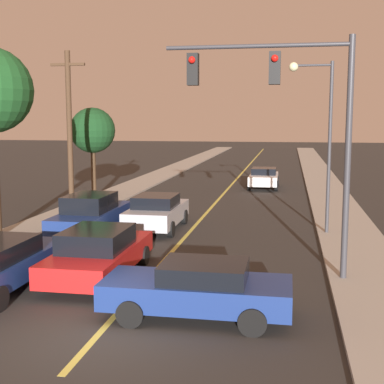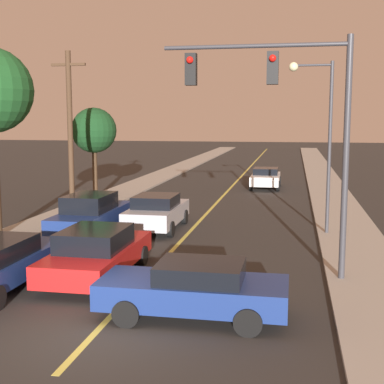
# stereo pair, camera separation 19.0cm
# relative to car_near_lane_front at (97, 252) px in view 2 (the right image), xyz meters

# --- Properties ---
(ground_plane) EXTENTS (200.00, 200.00, 0.00)m
(ground_plane) POSITION_rel_car_near_lane_front_xyz_m (1.45, -3.96, -0.75)
(ground_plane) COLOR #2D2B28
(road_surface) EXTENTS (10.34, 80.00, 0.01)m
(road_surface) POSITION_rel_car_near_lane_front_xyz_m (1.45, 32.04, -0.75)
(road_surface) COLOR #2D2B28
(road_surface) RESTS_ON ground
(sidewalk_left) EXTENTS (2.50, 80.00, 0.12)m
(sidewalk_left) POSITION_rel_car_near_lane_front_xyz_m (-4.97, 32.04, -0.69)
(sidewalk_left) COLOR #9E998E
(sidewalk_left) RESTS_ON ground
(sidewalk_right) EXTENTS (2.50, 80.00, 0.12)m
(sidewalk_right) POSITION_rel_car_near_lane_front_xyz_m (7.87, 32.04, -0.69)
(sidewalk_right) COLOR #9E998E
(sidewalk_right) RESTS_ON ground
(car_near_lane_front) EXTENTS (2.08, 4.87, 1.49)m
(car_near_lane_front) POSITION_rel_car_near_lane_front_xyz_m (0.00, 0.00, 0.00)
(car_near_lane_front) COLOR red
(car_near_lane_front) RESTS_ON ground
(car_near_lane_second) EXTENTS (2.01, 4.39, 1.49)m
(car_near_lane_second) POSITION_rel_car_near_lane_front_xyz_m (-0.00, 7.00, 0.01)
(car_near_lane_second) COLOR #A5A8B2
(car_near_lane_second) RESTS_ON ground
(car_outer_lane_second) EXTENTS (1.93, 5.13, 1.69)m
(car_outer_lane_second) POSITION_rel_car_near_lane_front_xyz_m (-2.28, 5.38, 0.09)
(car_outer_lane_second) COLOR navy
(car_outer_lane_second) RESTS_ON ground
(car_far_oncoming) EXTENTS (1.96, 4.30, 1.37)m
(car_far_oncoming) POSITION_rel_car_near_lane_front_xyz_m (3.77, 21.53, -0.03)
(car_far_oncoming) COLOR white
(car_far_oncoming) RESTS_ON ground
(car_crossing_right) EXTENTS (4.38, 1.91, 1.34)m
(car_crossing_right) POSITION_rel_car_near_lane_front_xyz_m (3.40, -2.64, -0.05)
(car_crossing_right) COLOR navy
(car_crossing_right) RESTS_ON ground
(traffic_signal_mast) EXTENTS (5.24, 0.42, 6.78)m
(traffic_signal_mast) POSITION_rel_car_near_lane_front_xyz_m (5.40, 0.87, 4.21)
(traffic_signal_mast) COLOR #333338
(traffic_signal_mast) RESTS_ON ground
(streetlamp_right) EXTENTS (1.72, 0.36, 6.73)m
(streetlamp_right) POSITION_rel_car_near_lane_front_xyz_m (6.56, 7.18, 3.71)
(streetlamp_right) COLOR #333338
(streetlamp_right) RESTS_ON ground
(utility_pole_left) EXTENTS (1.60, 0.24, 7.50)m
(utility_pole_left) POSITION_rel_car_near_lane_front_xyz_m (-4.32, 8.26, 3.28)
(utility_pole_left) COLOR #422D1E
(utility_pole_left) RESTS_ON ground
(tree_left_far) EXTENTS (2.52, 2.52, 5.15)m
(tree_left_far) POSITION_rel_car_near_lane_front_xyz_m (-5.43, 14.02, 3.22)
(tree_left_far) COLOR #3D2B1C
(tree_left_far) RESTS_ON ground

